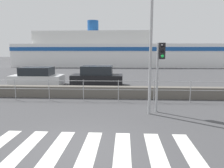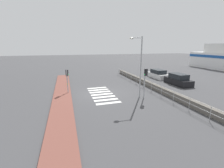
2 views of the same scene
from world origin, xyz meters
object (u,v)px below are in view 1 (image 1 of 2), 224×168
at_px(traffic_light_far, 160,62).
at_px(streetlamp, 152,23).
at_px(ferry_boat, 112,52).
at_px(parked_car_white, 37,77).
at_px(parked_car_black, 97,77).

bearing_deg(traffic_light_far, streetlamp, -128.48).
distance_m(ferry_boat, parked_car_white, 20.75).
height_order(traffic_light_far, streetlamp, streetlamp).
relative_size(parked_car_white, parked_car_black, 1.02).
xyz_separation_m(ferry_boat, parked_car_white, (-4.75, -20.11, -1.83)).
relative_size(ferry_boat, parked_car_white, 8.43).
height_order(traffic_light_far, ferry_boat, ferry_boat).
bearing_deg(streetlamp, parked_car_black, 112.24).
relative_size(streetlamp, parked_car_black, 1.54).
bearing_deg(traffic_light_far, parked_car_white, 139.34).
relative_size(traffic_light_far, streetlamp, 0.50).
bearing_deg(traffic_light_far, parked_car_black, 116.73).
bearing_deg(parked_car_white, parked_car_black, 0.00).
xyz_separation_m(streetlamp, ferry_boat, (-3.11, 27.81, -1.32)).
bearing_deg(streetlamp, parked_car_white, 135.60).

